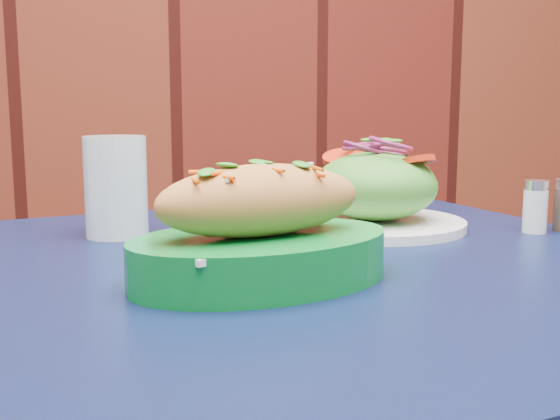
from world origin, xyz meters
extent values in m
cube|color=black|center=(0.05, 1.83, 0.73)|extent=(0.95, 0.95, 0.03)
cylinder|color=black|center=(0.30, 2.23, 0.36)|extent=(0.04, 0.04, 0.72)
cube|color=white|center=(-0.03, 1.75, 0.79)|extent=(0.22, 0.18, 0.01)
ellipsoid|color=#DB8545|center=(-0.03, 1.75, 0.83)|extent=(0.22, 0.14, 0.07)
cylinder|color=white|center=(0.18, 1.98, 0.76)|extent=(0.24, 0.24, 0.01)
ellipsoid|color=#4C992D|center=(0.18, 1.98, 0.81)|extent=(0.16, 0.16, 0.09)
cylinder|color=red|center=(0.22, 1.95, 0.85)|extent=(0.05, 0.05, 0.01)
cylinder|color=red|center=(0.14, 2.02, 0.85)|extent=(0.05, 0.05, 0.01)
cylinder|color=red|center=(0.18, 2.03, 0.85)|extent=(0.05, 0.05, 0.01)
torus|color=#831C53|center=(0.18, 1.98, 0.86)|extent=(0.06, 0.06, 0.01)
torus|color=#831C53|center=(0.18, 1.98, 0.86)|extent=(0.06, 0.06, 0.01)
torus|color=#831C53|center=(0.18, 1.98, 0.87)|extent=(0.06, 0.06, 0.01)
torus|color=#831C53|center=(0.18, 1.98, 0.87)|extent=(0.06, 0.06, 0.01)
cylinder|color=silver|center=(-0.16, 2.01, 0.81)|extent=(0.08, 0.08, 0.13)
cylinder|color=white|center=(0.37, 1.91, 0.78)|extent=(0.03, 0.03, 0.06)
cylinder|color=silver|center=(0.37, 1.91, 0.81)|extent=(0.03, 0.03, 0.01)
camera|label=1|loc=(-0.16, 1.11, 0.92)|focal=45.00mm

